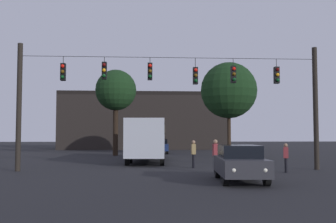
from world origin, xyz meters
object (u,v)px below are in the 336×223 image
object	(u,v)px
tree_behind_building	(229,90)
car_far_left	(160,146)
pedestrian_crossing_left	(215,154)
pedestrian_crossing_center	(286,156)
city_bus	(148,136)
tree_left_silhouette	(116,91)
pedestrian_crossing_right	(194,152)
car_near_right	(240,162)

from	to	relation	value
tree_behind_building	car_far_left	bearing A→B (deg)	133.11
pedestrian_crossing_left	tree_behind_building	world-z (taller)	tree_behind_building
pedestrian_crossing_center	city_bus	bearing A→B (deg)	127.32
car_far_left	tree_behind_building	distance (m)	10.20
pedestrian_crossing_center	tree_left_silhouette	size ratio (longest dim) A/B	0.19
pedestrian_crossing_left	pedestrian_crossing_right	size ratio (longest dim) A/B	1.05
pedestrian_crossing_left	pedestrian_crossing_right	world-z (taller)	pedestrian_crossing_left
pedestrian_crossing_right	tree_left_silhouette	world-z (taller)	tree_left_silhouette
car_far_left	pedestrian_crossing_left	distance (m)	21.33
city_bus	car_far_left	world-z (taller)	city_bus
city_bus	pedestrian_crossing_right	bearing A→B (deg)	-66.91
pedestrian_crossing_left	pedestrian_crossing_right	xyz separation A→B (m)	(-0.77, 2.98, -0.06)
car_far_left	pedestrian_crossing_center	xyz separation A→B (m)	(5.72, -21.35, 0.05)
pedestrian_crossing_center	tree_left_silhouette	xyz separation A→B (m)	(-10.07, 17.39, 5.30)
tree_behind_building	pedestrian_crossing_left	bearing A→B (deg)	-104.99
car_near_right	tree_behind_building	size ratio (longest dim) A/B	0.52
pedestrian_crossing_center	tree_left_silhouette	bearing A→B (deg)	120.08
tree_left_silhouette	tree_behind_building	bearing A→B (deg)	-13.31
pedestrian_crossing_center	tree_behind_building	distance (m)	15.80
city_bus	pedestrian_crossing_center	xyz separation A→B (m)	(7.10, -9.32, -1.02)
car_near_right	tree_behind_building	xyz separation A→B (m)	(3.65, 18.72, 5.18)
pedestrian_crossing_left	tree_behind_building	bearing A→B (deg)	75.01
tree_behind_building	car_near_right	bearing A→B (deg)	-101.03
pedestrian_crossing_right	tree_left_silhouette	size ratio (longest dim) A/B	0.20
pedestrian_crossing_right	tree_left_silhouette	xyz separation A→B (m)	(-5.62, 14.28, 5.22)
car_far_left	pedestrian_crossing_right	distance (m)	18.29
pedestrian_crossing_center	pedestrian_crossing_right	distance (m)	5.43
pedestrian_crossing_left	pedestrian_crossing_center	world-z (taller)	pedestrian_crossing_left
car_near_right	tree_left_silhouette	bearing A→B (deg)	107.56
city_bus	car_far_left	xyz separation A→B (m)	(1.38, 12.03, -1.07)
city_bus	tree_left_silhouette	world-z (taller)	tree_left_silhouette
car_near_right	car_far_left	distance (m)	25.25
pedestrian_crossing_center	tree_left_silhouette	world-z (taller)	tree_left_silhouette
city_bus	tree_left_silhouette	size ratio (longest dim) A/B	1.36
city_bus	car_near_right	size ratio (longest dim) A/B	2.50
city_bus	car_far_left	distance (m)	12.16
tree_left_silhouette	car_far_left	bearing A→B (deg)	42.38
city_bus	pedestrian_crossing_left	distance (m)	9.85
pedestrian_crossing_right	tree_behind_building	size ratio (longest dim) A/B	0.19
pedestrian_crossing_right	tree_left_silhouette	distance (m)	16.21
car_near_right	car_far_left	world-z (taller)	same
car_near_right	pedestrian_crossing_left	world-z (taller)	pedestrian_crossing_left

